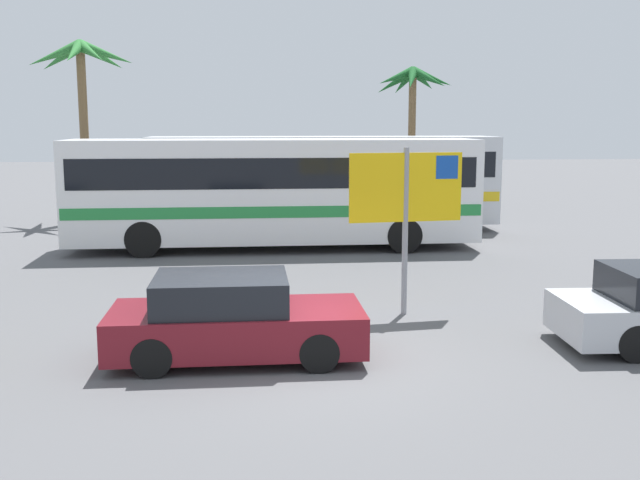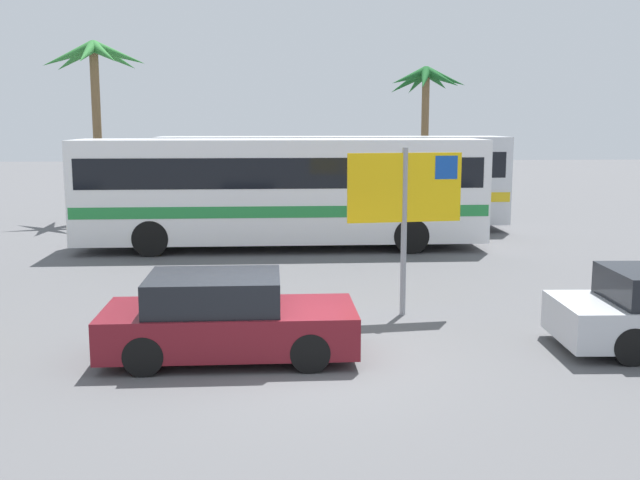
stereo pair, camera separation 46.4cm
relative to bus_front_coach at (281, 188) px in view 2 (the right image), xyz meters
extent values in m
plane|color=#565659|center=(0.04, -10.58, -1.78)|extent=(120.00, 120.00, 0.00)
cube|color=white|center=(0.00, 0.00, -0.06)|extent=(11.67, 2.47, 2.90)
cube|color=black|center=(0.00, 0.00, 0.49)|extent=(11.20, 2.49, 0.84)
cube|color=#23843D|center=(0.00, 0.00, -0.57)|extent=(11.55, 2.49, 0.32)
cylinder|color=black|center=(3.62, 1.11, -1.28)|extent=(1.00, 0.28, 1.00)
cylinder|color=black|center=(3.62, -1.11, -1.28)|extent=(1.00, 0.28, 1.00)
cylinder|color=black|center=(-3.62, 1.11, -1.28)|extent=(1.00, 0.28, 1.00)
cylinder|color=black|center=(-3.62, -1.11, -1.28)|extent=(1.00, 0.28, 1.00)
cube|color=silver|center=(1.79, 3.65, -0.06)|extent=(11.67, 2.47, 2.90)
cube|color=black|center=(1.79, 3.65, 0.49)|extent=(11.20, 2.49, 0.84)
cube|color=gold|center=(1.79, 3.65, -0.57)|extent=(11.55, 2.49, 0.32)
cylinder|color=black|center=(5.40, 4.75, -1.28)|extent=(1.00, 0.28, 1.00)
cylinder|color=black|center=(5.40, 2.54, -1.28)|extent=(1.00, 0.28, 1.00)
cylinder|color=black|center=(-1.83, 4.75, -1.28)|extent=(1.00, 0.28, 1.00)
cylinder|color=black|center=(-1.83, 2.54, -1.28)|extent=(1.00, 0.28, 1.00)
cylinder|color=gray|center=(2.21, -7.76, -0.18)|extent=(0.11, 0.11, 3.20)
cube|color=yellow|center=(2.21, -7.76, 0.67)|extent=(2.19, 0.31, 1.30)
cube|color=#1447A8|center=(3.01, -7.67, 1.04)|extent=(0.45, 0.12, 0.44)
cylinder|color=black|center=(5.23, -9.41, -1.48)|extent=(0.61, 0.19, 0.60)
cylinder|color=black|center=(5.16, -10.99, -1.48)|extent=(0.61, 0.19, 0.60)
cube|color=maroon|center=(-0.95, -10.20, -1.30)|extent=(3.92, 1.72, 0.64)
cube|color=black|center=(-1.19, -10.20, -0.72)|extent=(2.04, 1.58, 0.52)
cylinder|color=black|center=(0.26, -9.41, -1.48)|extent=(0.60, 0.16, 0.60)
cylinder|color=black|center=(0.26, -10.99, -1.48)|extent=(0.60, 0.16, 0.60)
cylinder|color=black|center=(-2.17, -9.41, -1.48)|extent=(0.60, 0.16, 0.60)
cylinder|color=black|center=(-2.17, -10.99, -1.48)|extent=(0.60, 0.16, 0.60)
cylinder|color=brown|center=(6.31, 10.31, 1.01)|extent=(0.32, 0.32, 5.59)
cone|color=#195623|center=(7.14, 10.25, 3.71)|extent=(1.83, 0.58, 1.01)
cone|color=#195623|center=(6.88, 10.89, 3.66)|extent=(1.57, 1.59, 1.09)
cone|color=#195623|center=(6.07, 11.04, 3.57)|extent=(0.96, 1.80, 1.25)
cone|color=#195623|center=(5.61, 10.62, 3.57)|extent=(1.77, 1.11, 1.26)
cone|color=#195623|center=(5.54, 10.01, 3.73)|extent=(1.84, 1.08, 0.97)
cone|color=#195623|center=(6.09, 9.55, 3.63)|extent=(0.92, 1.83, 1.15)
cone|color=#195623|center=(6.86, 9.71, 3.67)|extent=(1.54, 1.62, 1.08)
cylinder|color=brown|center=(-6.72, 6.81, 1.31)|extent=(0.32, 0.32, 6.20)
cone|color=#2D7533|center=(-5.78, 6.77, 4.30)|extent=(2.03, 0.53, 1.05)
cone|color=#2D7533|center=(-6.09, 7.48, 4.26)|extent=(1.69, 1.75, 1.12)
cone|color=#2D7533|center=(-6.92, 7.73, 4.31)|extent=(0.86, 2.06, 1.02)
cone|color=#2D7533|center=(-7.50, 7.25, 4.21)|extent=(1.94, 1.35, 1.21)
cone|color=#2D7533|center=(-7.53, 6.41, 4.23)|extent=(1.97, 1.27, 1.18)
cone|color=#2D7533|center=(-6.75, 5.89, 4.27)|extent=(0.51, 2.01, 1.11)
cone|color=#2D7533|center=(-6.18, 6.06, 4.28)|extent=(1.52, 1.89, 1.07)
camera|label=1|loc=(-0.75, -21.53, 1.89)|focal=41.81mm
camera|label=2|loc=(-0.28, -21.56, 1.89)|focal=41.81mm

